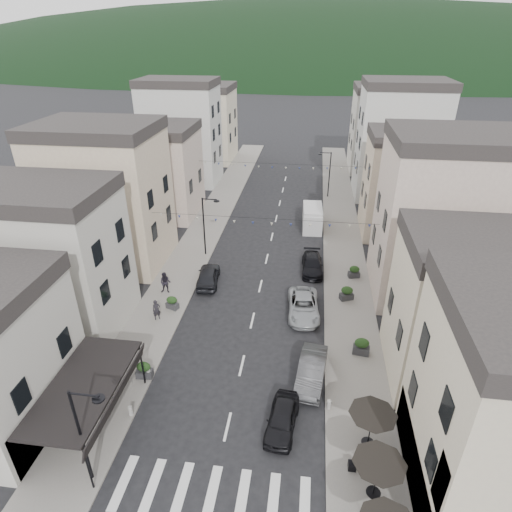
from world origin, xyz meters
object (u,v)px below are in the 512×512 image
Objects in this scene: parked_car_e at (208,276)px; pedestrian_b at (165,283)px; parked_car_a at (282,419)px; parked_car_c at (303,306)px; pedestrian_a at (157,310)px; parked_car_d at (312,265)px; delivery_van at (312,217)px; parked_car_b at (311,371)px.

parked_car_e is 2.35× the size of pedestrian_b.
pedestrian_b is (-10.82, 12.39, 0.40)m from parked_car_a.
parked_car_c is at bearing 151.68° from parked_car_e.
parked_car_d is at bearing 4.08° from pedestrian_a.
pedestrian_a is (-11.45, -19.05, -0.28)m from delivery_van.
delivery_van is 22.23m from pedestrian_a.
parked_car_b is 2.80× the size of pedestrian_a.
delivery_van is (-0.40, 23.83, 0.46)m from parked_car_b.
parked_car_b is 7.18m from parked_car_c.
parked_car_a is 0.88× the size of parked_car_e.
pedestrian_b is at bearing 27.07° from parked_car_e.
parked_car_c is 9.11m from parked_car_e.
delivery_van reaches higher than parked_car_d.
parked_car_c reaches higher than parked_car_a.
parked_car_b is at bearing -56.10° from pedestrian_a.
parked_car_c is at bearing 102.55° from parked_car_b.
pedestrian_b is (-3.16, -2.08, 0.31)m from parked_car_e.
pedestrian_a is at bearing -86.15° from pedestrian_b.
pedestrian_b is at bearing 136.97° from parked_car_a.
pedestrian_a reaches higher than parked_car_c.
pedestrian_b is at bearing -130.19° from delivery_van.
parked_car_d is 2.74× the size of pedestrian_a.
delivery_van reaches higher than parked_car_b.
parked_car_b is 1.05× the size of parked_car_e.
parked_car_e is 6.36m from pedestrian_a.
parked_car_d is (1.34, 17.86, -0.01)m from parked_car_a.
parked_car_c is 2.70× the size of pedestrian_b.
pedestrian_b reaches higher than pedestrian_a.
pedestrian_b reaches higher than parked_car_a.
parked_car_c is 6.83m from parked_car_d.
parked_car_c is 11.34m from pedestrian_a.
pedestrian_a is (-10.31, 8.69, 0.28)m from parked_car_a.
pedestrian_b is at bearing 152.01° from parked_car_b.
parked_car_a is 11.07m from parked_car_c.
parked_car_b is 0.88× the size of delivery_van.
parked_car_a reaches higher than parked_car_d.
parked_car_e is at bearing 153.63° from parked_car_c.
parked_car_b is at bearing -88.23° from parked_car_c.
pedestrian_a reaches higher than parked_car_d.
pedestrian_a is at bearing -144.55° from parked_car_d.
parked_car_c is at bearing -93.50° from delivery_van.
pedestrian_b is at bearing -158.54° from parked_car_d.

